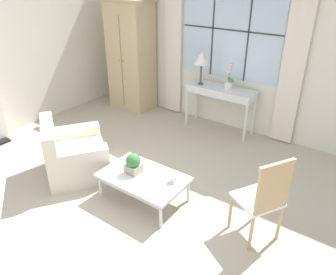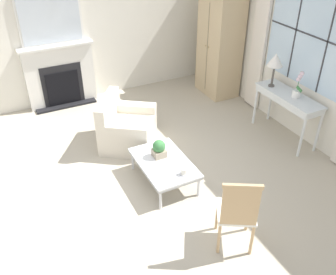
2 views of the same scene
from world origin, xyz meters
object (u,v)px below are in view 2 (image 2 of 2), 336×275
object	(u,v)px
coffee_table	(164,164)
potted_orchid	(298,88)
armchair_upholstered	(126,129)
armoire	(220,42)
console_table	(288,100)
side_chair_wooden	(238,211)
table_lamp	(275,61)
potted_plant_small	(159,149)
pillar_candle	(184,172)
fireplace	(59,70)

from	to	relation	value
coffee_table	potted_orchid	bearing A→B (deg)	91.63
potted_orchid	armchair_upholstered	bearing A→B (deg)	-113.95
armoire	console_table	bearing A→B (deg)	1.85
console_table	armoire	bearing A→B (deg)	-178.15
armoire	side_chair_wooden	size ratio (longest dim) A/B	2.05
armchair_upholstered	side_chair_wooden	world-z (taller)	side_chair_wooden
table_lamp	potted_plant_small	xyz separation A→B (m)	(0.43, -2.35, -0.78)
armchair_upholstered	pillar_candle	bearing A→B (deg)	8.52
fireplace	table_lamp	world-z (taller)	fireplace
armoire	potted_orchid	xyz separation A→B (m)	(2.15, 0.08, -0.11)
coffee_table	potted_plant_small	distance (m)	0.23
console_table	side_chair_wooden	world-z (taller)	side_chair_wooden
potted_orchid	coffee_table	distance (m)	2.51
fireplace	table_lamp	xyz separation A→B (m)	(2.56, 3.08, 0.55)
table_lamp	armoire	bearing A→B (deg)	-179.83
armoire	potted_plant_small	distance (m)	3.18
armchair_upholstered	potted_plant_small	size ratio (longest dim) A/B	4.54
console_table	pillar_candle	bearing A→B (deg)	-75.87
potted_orchid	potted_plant_small	bearing A→B (deg)	-92.03
table_lamp	armchair_upholstered	size ratio (longest dim) A/B	0.48
potted_orchid	pillar_candle	distance (m)	2.42
fireplace	pillar_candle	world-z (taller)	fireplace
coffee_table	console_table	bearing A→B (deg)	94.65
potted_orchid	pillar_candle	world-z (taller)	potted_orchid
armoire	armchair_upholstered	world-z (taller)	armoire
armoire	table_lamp	size ratio (longest dim) A/B	3.70
table_lamp	coffee_table	xyz separation A→B (m)	(0.58, -2.35, -0.96)
coffee_table	fireplace	bearing A→B (deg)	-166.98
armoire	table_lamp	world-z (taller)	armoire
coffee_table	potted_plant_small	world-z (taller)	potted_plant_small
potted_orchid	coffee_table	bearing A→B (deg)	-88.37
fireplace	coffee_table	world-z (taller)	fireplace
potted_orchid	pillar_candle	bearing A→B (deg)	-78.97
potted_plant_small	fireplace	bearing A→B (deg)	-166.41
fireplace	armchair_upholstered	world-z (taller)	fireplace
console_table	potted_orchid	xyz separation A→B (m)	(0.13, 0.02, 0.26)
table_lamp	potted_plant_small	size ratio (longest dim) A/B	2.18
console_table	potted_orchid	bearing A→B (deg)	7.91
side_chair_wooden	coffee_table	distance (m)	1.52
table_lamp	pillar_candle	size ratio (longest dim) A/B	4.81
potted_orchid	side_chair_wooden	world-z (taller)	potted_orchid
armchair_upholstered	side_chair_wooden	distance (m)	2.72
console_table	table_lamp	world-z (taller)	table_lamp
armoire	table_lamp	distance (m)	1.65
armoire	pillar_candle	size ratio (longest dim) A/B	17.81
side_chair_wooden	console_table	bearing A→B (deg)	127.30
potted_plant_small	coffee_table	bearing A→B (deg)	1.58
potted_orchid	potted_plant_small	xyz separation A→B (m)	(-0.09, -2.43, -0.49)
armchair_upholstered	side_chair_wooden	bearing A→B (deg)	6.78
armchair_upholstered	potted_plant_small	xyz separation A→B (m)	(1.04, 0.11, 0.21)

